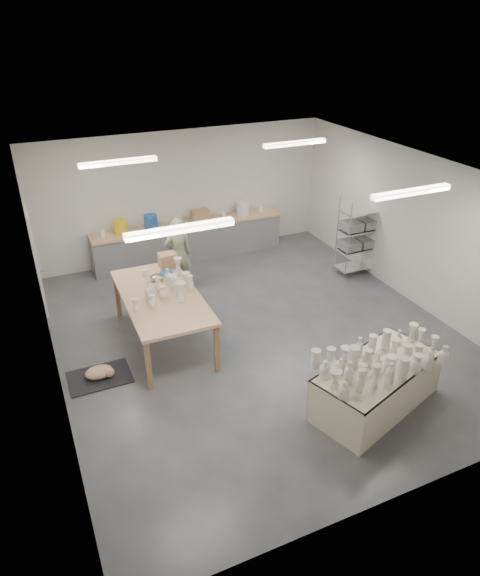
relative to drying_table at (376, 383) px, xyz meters
name	(u,v)px	position (x,y,z in m)	size (l,w,h in m)	color
room	(250,231)	(-0.89, 2.58, 1.64)	(8.00, 8.02, 3.00)	#424449
back_counter	(189,240)	(-0.80, 6.17, 0.07)	(4.60, 0.60, 1.24)	tan
wire_shelf	(358,235)	(2.41, 3.89, 0.50)	(0.88, 0.48, 1.80)	silver
drying_table	(376,383)	(0.00, 0.00, 0.00)	(2.27, 1.63, 1.10)	olive
work_table	(163,292)	(-2.33, 3.06, 0.53)	(1.33, 2.58, 1.34)	tan
rug	(100,377)	(-3.69, 2.38, -0.41)	(1.00, 0.70, 0.02)	black
cat	(100,372)	(-3.66, 2.36, -0.30)	(0.47, 0.35, 0.19)	white
potter	(178,254)	(-1.51, 4.76, 0.40)	(0.59, 0.39, 1.63)	gray
red_stool	(176,271)	(-1.51, 5.03, -0.12)	(0.40, 0.40, 0.34)	red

